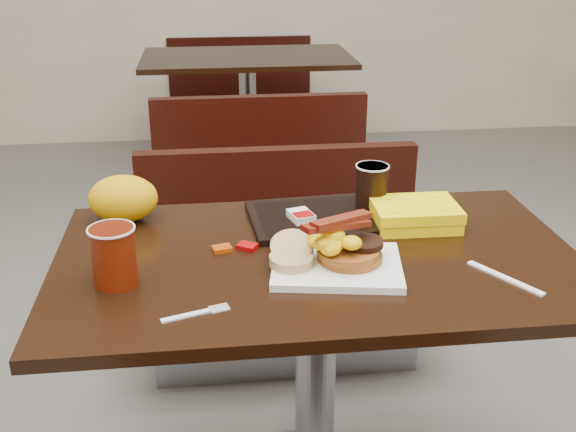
{
  "coord_description": "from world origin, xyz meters",
  "views": [
    {
      "loc": [
        -0.23,
        -1.4,
        1.45
      ],
      "look_at": [
        -0.06,
        0.07,
        0.82
      ],
      "focal_mm": 42.98,
      "sensor_mm": 36.0,
      "label": 1
    }
  ],
  "objects": [
    {
      "name": "sausage_patty",
      "position": [
        0.09,
        -0.06,
        0.8
      ],
      "size": [
        0.1,
        0.1,
        0.01
      ],
      "primitive_type": "cylinder",
      "rotation": [
        0.0,
        0.0,
        -0.15
      ],
      "color": "black",
      "rests_on": "pancake_stack"
    },
    {
      "name": "condiment_ketchup",
      "position": [
        -0.16,
        0.05,
        0.76
      ],
      "size": [
        0.06,
        0.05,
        0.01
      ],
      "primitive_type": "cube",
      "rotation": [
        0.0,
        0.0,
        -0.56
      ],
      "color": "#8C0504",
      "rests_on": "table_near"
    },
    {
      "name": "bench_near_n",
      "position": [
        0.0,
        0.7,
        0.36
      ],
      "size": [
        1.0,
        0.46,
        0.72
      ],
      "primitive_type": null,
      "color": "black",
      "rests_on": "floor"
    },
    {
      "name": "scrambled_eggs",
      "position": [
        0.02,
        -0.07,
        0.82
      ],
      "size": [
        0.12,
        0.11,
        0.05
      ],
      "primitive_type": "ellipsoid",
      "rotation": [
        0.0,
        0.0,
        -0.29
      ],
      "color": "#FFC105",
      "rests_on": "pancake_stack"
    },
    {
      "name": "tray",
      "position": [
        0.04,
        0.2,
        0.76
      ],
      "size": [
        0.38,
        0.28,
        0.02
      ],
      "primitive_type": "cube",
      "rotation": [
        0.0,
        0.0,
        0.07
      ],
      "color": "black",
      "rests_on": "table_near"
    },
    {
      "name": "condiment_syrup",
      "position": [
        -0.22,
        0.05,
        0.76
      ],
      "size": [
        0.05,
        0.04,
        0.01
      ],
      "primitive_type": "cube",
      "rotation": [
        0.0,
        0.0,
        0.26
      ],
      "color": "#A33706",
      "rests_on": "table_near"
    },
    {
      "name": "muffin_top",
      "position": [
        -0.06,
        -0.04,
        0.79
      ],
      "size": [
        0.11,
        0.11,
        0.06
      ],
      "primitive_type": "cylinder",
      "rotation": [
        0.38,
        0.0,
        -0.18
      ],
      "color": "tan",
      "rests_on": "platter"
    },
    {
      "name": "table_near",
      "position": [
        0.0,
        0.0,
        0.38
      ],
      "size": [
        1.2,
        0.7,
        0.75
      ],
      "primitive_type": null,
      "color": "black",
      "rests_on": "floor"
    },
    {
      "name": "knife",
      "position": [
        0.38,
        -0.16,
        0.75
      ],
      "size": [
        0.11,
        0.17,
        0.0
      ],
      "primitive_type": "cube",
      "rotation": [
        0.0,
        0.0,
        -1.02
      ],
      "color": "white",
      "rests_on": "table_near"
    },
    {
      "name": "bench_far_s",
      "position": [
        0.0,
        1.9,
        0.36
      ],
      "size": [
        1.0,
        0.46,
        0.72
      ],
      "primitive_type": null,
      "color": "black",
      "rests_on": "floor"
    },
    {
      "name": "muffin_bottom",
      "position": [
        -0.07,
        -0.07,
        0.78
      ],
      "size": [
        0.12,
        0.12,
        0.02
      ],
      "primitive_type": "cylinder",
      "rotation": [
        0.0,
        0.0,
        -0.27
      ],
      "color": "tan",
      "rests_on": "platter"
    },
    {
      "name": "pancake_stack",
      "position": [
        0.06,
        -0.06,
        0.78
      ],
      "size": [
        0.17,
        0.17,
        0.03
      ],
      "primitive_type": "cylinder",
      "rotation": [
        0.0,
        0.0,
        0.18
      ],
      "color": "#994819",
      "rests_on": "platter"
    },
    {
      "name": "platter",
      "position": [
        0.03,
        -0.08,
        0.76
      ],
      "size": [
        0.31,
        0.26,
        0.02
      ],
      "primitive_type": "cube",
      "rotation": [
        0.0,
        0.0,
        -0.17
      ],
      "color": "white",
      "rests_on": "table_near"
    },
    {
      "name": "fork",
      "position": [
        -0.3,
        -0.24,
        0.75
      ],
      "size": [
        0.14,
        0.07,
        0.0
      ],
      "primitive_type": null,
      "rotation": [
        0.0,
        0.0,
        0.31
      ],
      "color": "white",
      "rests_on": "table_near"
    },
    {
      "name": "table_far",
      "position": [
        0.0,
        2.6,
        0.38
      ],
      "size": [
        1.2,
        0.7,
        0.75
      ],
      "primitive_type": null,
      "color": "black",
      "rests_on": "floor"
    },
    {
      "name": "bench_far_n",
      "position": [
        0.0,
        3.3,
        0.36
      ],
      "size": [
        1.0,
        0.46,
        0.72
      ],
      "primitive_type": null,
      "color": "black",
      "rests_on": "floor"
    },
    {
      "name": "coffee_cup_far",
      "position": [
        0.18,
        0.24,
        0.82
      ],
      "size": [
        0.09,
        0.09,
        0.11
      ],
      "primitive_type": "cylinder",
      "rotation": [
        0.0,
        0.0,
        0.04
      ],
      "color": "black",
      "rests_on": "tray"
    },
    {
      "name": "hashbrown_sleeve_left",
      "position": [
        -0.02,
        0.17,
        0.78
      ],
      "size": [
        0.07,
        0.08,
        0.02
      ],
      "primitive_type": "cube",
      "rotation": [
        0.0,
        0.0,
        0.27
      ],
      "color": "silver",
      "rests_on": "tray"
    },
    {
      "name": "bacon_strips",
      "position": [
        0.03,
        -0.07,
        0.86
      ],
      "size": [
        0.19,
        0.15,
        0.01
      ],
      "primitive_type": null,
      "rotation": [
        0.0,
        0.0,
        0.48
      ],
      "color": "#4C0705",
      "rests_on": "scrambled_eggs"
    },
    {
      "name": "paper_bag",
      "position": [
        -0.46,
        0.26,
        0.81
      ],
      "size": [
        0.19,
        0.15,
        0.12
      ],
      "primitive_type": "ellipsoid",
      "rotation": [
        0.0,
        0.0,
        -0.16
      ],
      "color": "#F5BB08",
      "rests_on": "table_near"
    },
    {
      "name": "clamshell",
      "position": [
        0.27,
        0.14,
        0.78
      ],
      "size": [
        0.21,
        0.16,
        0.06
      ],
      "primitive_type": "cube",
      "rotation": [
        0.0,
        0.0,
        -0.02
      ],
      "color": "#FED504",
      "rests_on": "table_near"
    },
    {
      "name": "coffee_cup_near",
      "position": [
        -0.44,
        -0.08,
        0.81
      ],
      "size": [
        0.1,
        0.1,
        0.13
      ],
      "primitive_type": "cylinder",
      "rotation": [
        0.0,
        0.0,
        0.12
      ],
      "color": "maroon",
      "rests_on": "table_near"
    }
  ]
}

